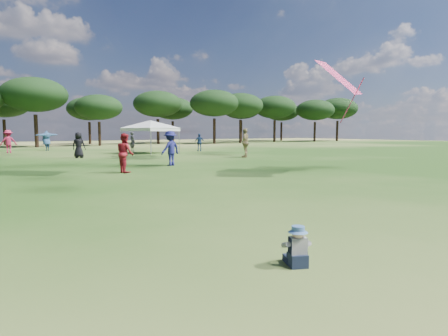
# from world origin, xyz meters

# --- Properties ---
(tree_line) EXTENTS (108.78, 17.63, 7.77)m
(tree_line) POSITION_xyz_m (2.39, 47.41, 5.42)
(tree_line) COLOR black
(tree_line) RESTS_ON ground
(tent_right) EXTENTS (6.22, 6.22, 2.89)m
(tent_right) POSITION_xyz_m (8.95, 26.20, 2.47)
(tent_right) COLOR gray
(tent_right) RESTS_ON ground
(toddler) EXTENTS (0.40, 0.43, 0.53)m
(toddler) POSITION_xyz_m (0.49, 1.90, 0.23)
(toddler) COLOR #151C30
(toddler) RESTS_ON ground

